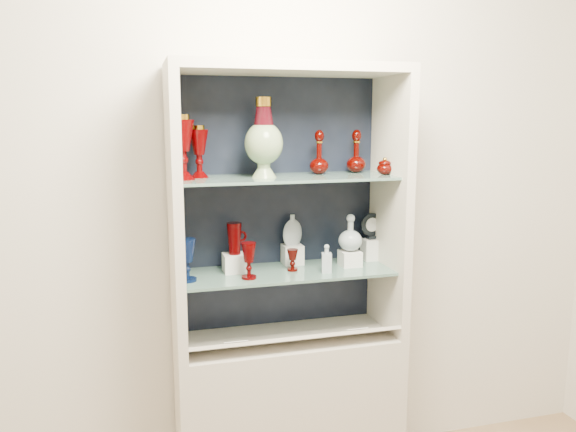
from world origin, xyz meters
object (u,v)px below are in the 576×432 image
object	(u,v)px
ruby_goblet_small	(293,260)
clear_square_bottle	(327,258)
enamel_urn	(264,138)
flat_flask	(292,229)
clear_round_decanter	(350,234)
ruby_goblet_tall	(249,261)
ruby_decanter_a	(319,150)
pedestal_lamp_right	(199,152)
cameo_medallion	(372,226)
ruby_decanter_b	(356,150)
cobalt_goblet	(187,260)
pedestal_lamp_left	(183,147)
lidded_bowl	(385,166)
ruby_pitcher	(234,239)

from	to	relation	value
ruby_goblet_small	clear_square_bottle	world-z (taller)	clear_square_bottle
enamel_urn	flat_flask	size ratio (longest dim) A/B	2.28
enamel_urn	clear_round_decanter	world-z (taller)	enamel_urn
clear_square_bottle	clear_round_decanter	xyz separation A→B (m)	(0.14, 0.07, 0.09)
ruby_goblet_tall	clear_square_bottle	size ratio (longest dim) A/B	1.23
clear_square_bottle	clear_round_decanter	size ratio (longest dim) A/B	0.77
ruby_decanter_a	clear_square_bottle	xyz separation A→B (m)	(-0.00, -0.12, -0.47)
pedestal_lamp_right	ruby_goblet_tall	bearing A→B (deg)	-36.56
ruby_decanter_a	cameo_medallion	bearing A→B (deg)	6.77
ruby_decanter_b	cobalt_goblet	world-z (taller)	ruby_decanter_b
pedestal_lamp_left	lidded_bowl	world-z (taller)	pedestal_lamp_left
ruby_decanter_a	ruby_pitcher	world-z (taller)	ruby_decanter_a
clear_round_decanter	cameo_medallion	size ratio (longest dim) A/B	1.24
cobalt_goblet	flat_flask	bearing A→B (deg)	17.38
pedestal_lamp_left	clear_round_decanter	distance (m)	0.84
clear_round_decanter	lidded_bowl	bearing A→B (deg)	-17.30
ruby_decanter_a	lidded_bowl	distance (m)	0.30
pedestal_lamp_left	enamel_urn	size ratio (longest dim) A/B	0.79
pedestal_lamp_right	ruby_decanter_a	world-z (taller)	ruby_decanter_a
pedestal_lamp_right	cobalt_goblet	size ratio (longest dim) A/B	1.23
clear_round_decanter	ruby_goblet_small	bearing A→B (deg)	-177.83
cobalt_goblet	cameo_medallion	xyz separation A→B (m)	(0.88, 0.13, 0.08)
ruby_decanter_a	lidded_bowl	bearing A→B (deg)	-18.46
cameo_medallion	lidded_bowl	bearing A→B (deg)	-95.06
lidded_bowl	ruby_pitcher	size ratio (longest dim) A/B	0.56
ruby_decanter_a	ruby_goblet_tall	bearing A→B (deg)	-159.79
clear_square_bottle	ruby_goblet_small	bearing A→B (deg)	155.61
ruby_decanter_a	clear_round_decanter	world-z (taller)	ruby_decanter_a
pedestal_lamp_left	flat_flask	world-z (taller)	pedestal_lamp_left
pedestal_lamp_right	ruby_pitcher	distance (m)	0.41
pedestal_lamp_left	cobalt_goblet	distance (m)	0.46
enamel_urn	ruby_pitcher	bearing A→B (deg)	155.57
pedestal_lamp_right	enamel_urn	bearing A→B (deg)	-14.75
ruby_decanter_a	ruby_goblet_tall	size ratio (longest dim) A/B	1.43
ruby_decanter_b	ruby_goblet_tall	bearing A→B (deg)	-163.68
pedestal_lamp_right	lidded_bowl	distance (m)	0.82
enamel_urn	ruby_pitcher	xyz separation A→B (m)	(-0.12, 0.06, -0.44)
flat_flask	cameo_medallion	size ratio (longest dim) A/B	1.13
lidded_bowl	ruby_goblet_tall	bearing A→B (deg)	-176.66
ruby_decanter_b	ruby_pitcher	world-z (taller)	ruby_decanter_b
ruby_pitcher	pedestal_lamp_left	bearing A→B (deg)	-177.89
pedestal_lamp_left	clear_round_decanter	bearing A→B (deg)	0.80
cobalt_goblet	clear_square_bottle	world-z (taller)	cobalt_goblet
lidded_bowl	ruby_pitcher	distance (m)	0.74
ruby_goblet_small	clear_square_bottle	xyz separation A→B (m)	(0.14, -0.06, 0.01)
cobalt_goblet	ruby_goblet_small	distance (m)	0.47
clear_square_bottle	cameo_medallion	world-z (taller)	cameo_medallion
enamel_urn	pedestal_lamp_left	bearing A→B (deg)	179.12
enamel_urn	flat_flask	xyz separation A→B (m)	(0.16, 0.12, -0.42)
cameo_medallion	enamel_urn	bearing A→B (deg)	-174.91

